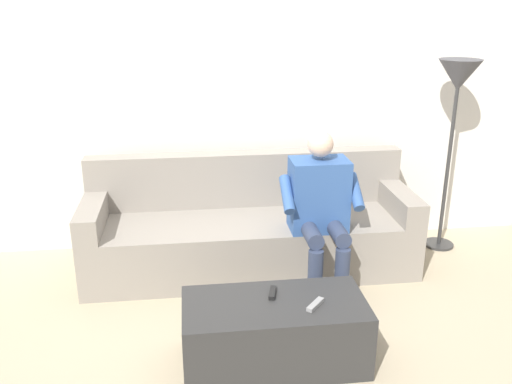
# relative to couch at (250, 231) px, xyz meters

# --- Properties ---
(ground_plane) EXTENTS (8.00, 8.00, 0.00)m
(ground_plane) POSITION_rel_couch_xyz_m (0.00, 0.72, -0.28)
(ground_plane) COLOR tan
(back_wall) EXTENTS (4.87, 0.06, 2.42)m
(back_wall) POSITION_rel_couch_xyz_m (0.00, -0.51, 0.93)
(back_wall) COLOR silver
(back_wall) RESTS_ON ground
(couch) EXTENTS (2.41, 0.74, 0.83)m
(couch) POSITION_rel_couch_xyz_m (0.00, 0.00, 0.00)
(couch) COLOR gray
(couch) RESTS_ON ground
(coffee_table) EXTENTS (1.01, 0.49, 0.38)m
(coffee_table) POSITION_rel_couch_xyz_m (0.00, 1.18, -0.10)
(coffee_table) COLOR #2D2D2D
(coffee_table) RESTS_ON ground
(person_solo_seated) EXTENTS (0.55, 0.54, 1.11)m
(person_solo_seated) POSITION_rel_couch_xyz_m (-0.45, 0.35, 0.33)
(person_solo_seated) COLOR #335693
(person_solo_seated) RESTS_ON ground
(remote_gray) EXTENTS (0.12, 0.13, 0.02)m
(remote_gray) POSITION_rel_couch_xyz_m (-0.21, 1.25, 0.10)
(remote_gray) COLOR gray
(remote_gray) RESTS_ON coffee_table
(remote_black) EXTENTS (0.06, 0.13, 0.02)m
(remote_black) POSITION_rel_couch_xyz_m (0.00, 1.10, 0.10)
(remote_black) COLOR black
(remote_black) RESTS_ON coffee_table
(floor_lamp) EXTENTS (0.32, 0.32, 1.51)m
(floor_lamp) POSITION_rel_couch_xyz_m (-1.59, -0.16, 1.02)
(floor_lamp) COLOR #2D2D2D
(floor_lamp) RESTS_ON ground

